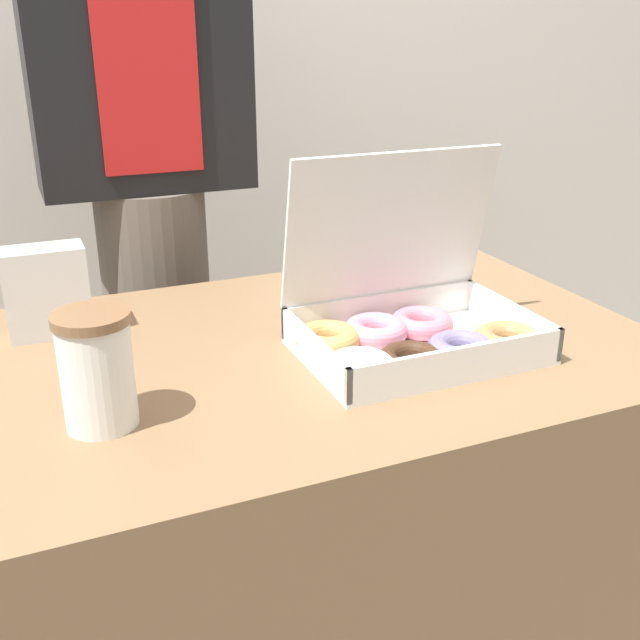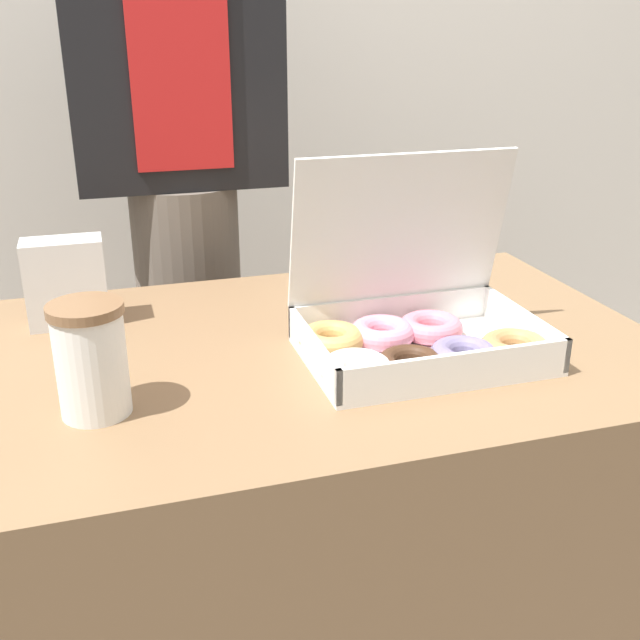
{
  "view_description": "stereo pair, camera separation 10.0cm",
  "coord_description": "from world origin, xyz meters",
  "px_view_note": "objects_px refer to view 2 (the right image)",
  "views": [
    {
      "loc": [
        -0.37,
        -0.94,
        1.22
      ],
      "look_at": [
        -0.0,
        -0.08,
        0.85
      ],
      "focal_mm": 42.0,
      "sensor_mm": 36.0,
      "label": 1
    },
    {
      "loc": [
        -0.28,
        -0.98,
        1.22
      ],
      "look_at": [
        -0.0,
        -0.08,
        0.85
      ],
      "focal_mm": 42.0,
      "sensor_mm": 36.0,
      "label": 2
    }
  ],
  "objects_px": {
    "donut_box": "(414,330)",
    "coffee_cup": "(91,359)",
    "napkin_holder": "(66,282)",
    "person_customer": "(181,170)"
  },
  "relations": [
    {
      "from": "donut_box",
      "to": "coffee_cup",
      "type": "bearing_deg",
      "value": -174.72
    },
    {
      "from": "donut_box",
      "to": "napkin_holder",
      "type": "height_order",
      "value": "donut_box"
    },
    {
      "from": "coffee_cup",
      "to": "person_customer",
      "type": "relative_size",
      "value": 0.08
    },
    {
      "from": "coffee_cup",
      "to": "person_customer",
      "type": "xyz_separation_m",
      "value": [
        0.2,
        0.7,
        0.09
      ]
    },
    {
      "from": "donut_box",
      "to": "napkin_holder",
      "type": "bearing_deg",
      "value": 149.78
    },
    {
      "from": "donut_box",
      "to": "person_customer",
      "type": "height_order",
      "value": "person_customer"
    },
    {
      "from": "coffee_cup",
      "to": "napkin_holder",
      "type": "xyz_separation_m",
      "value": [
        -0.03,
        0.31,
        -0.0
      ]
    },
    {
      "from": "donut_box",
      "to": "person_customer",
      "type": "bearing_deg",
      "value": 109.62
    },
    {
      "from": "donut_box",
      "to": "coffee_cup",
      "type": "xyz_separation_m",
      "value": [
        -0.44,
        -0.04,
        0.03
      ]
    },
    {
      "from": "person_customer",
      "to": "coffee_cup",
      "type": "bearing_deg",
      "value": -106.04
    }
  ]
}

